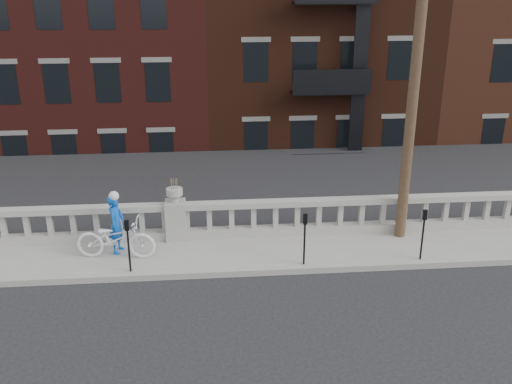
# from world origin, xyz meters

# --- Properties ---
(ground) EXTENTS (120.00, 120.00, 0.00)m
(ground) POSITION_xyz_m (0.00, 0.00, 0.00)
(ground) COLOR black
(ground) RESTS_ON ground
(sidewalk) EXTENTS (32.00, 2.20, 0.15)m
(sidewalk) POSITION_xyz_m (0.00, 3.00, 0.07)
(sidewalk) COLOR gray
(sidewalk) RESTS_ON ground
(balustrade) EXTENTS (28.00, 0.34, 1.03)m
(balustrade) POSITION_xyz_m (0.00, 3.95, 0.64)
(balustrade) COLOR gray
(balustrade) RESTS_ON sidewalk
(planter_pedestal) EXTENTS (0.55, 0.55, 1.76)m
(planter_pedestal) POSITION_xyz_m (0.00, 3.95, 0.83)
(planter_pedestal) COLOR gray
(planter_pedestal) RESTS_ON sidewalk
(lower_level) EXTENTS (80.00, 44.00, 20.80)m
(lower_level) POSITION_xyz_m (0.56, 23.04, 2.63)
(lower_level) COLOR #605E59
(lower_level) RESTS_ON ground
(utility_pole) EXTENTS (1.60, 0.28, 10.00)m
(utility_pole) POSITION_xyz_m (6.20, 3.60, 5.24)
(utility_pole) COLOR #422D1E
(utility_pole) RESTS_ON sidewalk
(parking_meter_b) EXTENTS (0.10, 0.09, 1.36)m
(parking_meter_b) POSITION_xyz_m (-1.05, 2.15, 1.00)
(parking_meter_b) COLOR black
(parking_meter_b) RESTS_ON sidewalk
(parking_meter_c) EXTENTS (0.10, 0.09, 1.36)m
(parking_meter_c) POSITION_xyz_m (3.24, 2.15, 1.00)
(parking_meter_c) COLOR black
(parking_meter_c) RESTS_ON sidewalk
(parking_meter_d) EXTENTS (0.10, 0.09, 1.36)m
(parking_meter_d) POSITION_xyz_m (6.26, 2.15, 1.00)
(parking_meter_d) COLOR black
(parking_meter_d) RESTS_ON sidewalk
(bicycle) EXTENTS (2.11, 0.97, 1.07)m
(bicycle) POSITION_xyz_m (-1.48, 2.96, 0.68)
(bicycle) COLOR white
(bicycle) RESTS_ON sidewalk
(cyclist) EXTENTS (0.50, 0.65, 1.58)m
(cyclist) POSITION_xyz_m (-1.49, 3.29, 0.94)
(cyclist) COLOR blue
(cyclist) RESTS_ON sidewalk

